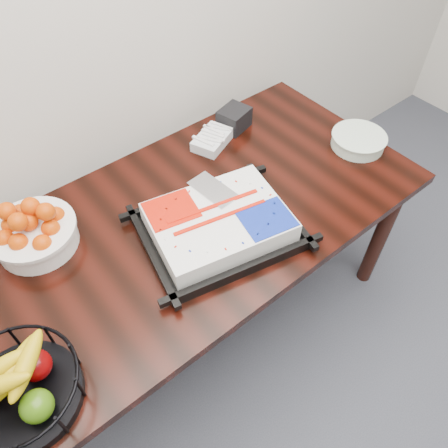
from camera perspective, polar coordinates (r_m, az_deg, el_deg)
table at (r=1.70m, az=-4.03°, el=-0.75°), size 1.80×0.90×0.75m
cake_tray at (r=1.54m, az=-0.71°, el=-0.07°), size 0.60×0.52×0.11m
tangerine_bowl at (r=1.62m, az=-23.77°, el=-0.63°), size 0.30×0.30×0.19m
fruit_basket at (r=1.33m, az=-25.34°, el=-18.88°), size 0.33×0.33×0.18m
plate_stack at (r=1.99m, az=17.13°, el=10.36°), size 0.23×0.23×0.06m
fork_bag at (r=1.92m, az=-1.54°, el=11.00°), size 0.21×0.18×0.05m
napkin_box at (r=2.00m, az=1.32°, el=13.61°), size 0.15×0.14×0.09m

